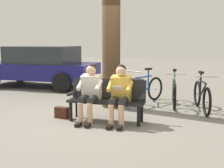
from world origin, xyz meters
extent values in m
plane|color=slate|center=(0.00, 0.00, 0.00)|extent=(40.00, 40.00, 0.00)
cube|color=black|center=(-0.20, 0.07, 0.42)|extent=(1.65, 0.68, 0.05)
cube|color=black|center=(-0.17, -0.11, 0.66)|extent=(1.60, 0.38, 0.42)
cube|color=black|center=(-0.95, -0.04, 0.56)|extent=(0.12, 0.40, 0.05)
cube|color=black|center=(0.55, 0.19, 0.56)|extent=(0.12, 0.40, 0.05)
cylinder|color=black|center=(-0.94, 0.13, 0.20)|extent=(0.07, 0.07, 0.40)
cylinder|color=black|center=(0.48, 0.35, 0.20)|extent=(0.07, 0.07, 0.40)
cylinder|color=black|center=(-0.89, -0.21, 0.20)|extent=(0.07, 0.07, 0.40)
cylinder|color=black|center=(0.53, 0.02, 0.20)|extent=(0.07, 0.07, 0.40)
cube|color=gold|center=(-0.51, 0.00, 0.71)|extent=(0.42, 0.36, 0.55)
sphere|color=#D8A884|center=(-0.52, 0.02, 1.06)|extent=(0.21, 0.21, 0.21)
sphere|color=black|center=(-0.51, -0.01, 1.10)|extent=(0.20, 0.20, 0.20)
cylinder|color=#262628|center=(-0.64, 0.19, 0.49)|extent=(0.21, 0.42, 0.15)
cylinder|color=#D8A884|center=(-0.67, 0.38, 0.23)|extent=(0.11, 0.11, 0.45)
cube|color=black|center=(-0.69, 0.48, 0.04)|extent=(0.12, 0.23, 0.07)
cylinder|color=gold|center=(-0.73, 0.09, 0.77)|extent=(0.14, 0.32, 0.23)
cylinder|color=#262628|center=(-0.44, 0.22, 0.49)|extent=(0.21, 0.42, 0.15)
cylinder|color=#D8A884|center=(-0.48, 0.41, 0.23)|extent=(0.11, 0.11, 0.45)
cube|color=black|center=(-0.49, 0.51, 0.04)|extent=(0.12, 0.23, 0.07)
cylinder|color=gold|center=(-0.33, 0.15, 0.77)|extent=(0.14, 0.32, 0.23)
cube|color=silver|center=(-0.56, 0.30, 0.77)|extent=(0.22, 0.15, 0.09)
cube|color=white|center=(0.12, 0.10, 0.71)|extent=(0.42, 0.36, 0.55)
sphere|color=#D8A884|center=(0.12, 0.12, 1.06)|extent=(0.21, 0.21, 0.21)
sphere|color=black|center=(0.12, 0.09, 1.10)|extent=(0.20, 0.20, 0.20)
cylinder|color=#262628|center=(-0.01, 0.29, 0.49)|extent=(0.21, 0.42, 0.15)
cylinder|color=#D8A884|center=(-0.04, 0.48, 0.23)|extent=(0.11, 0.11, 0.45)
cube|color=black|center=(-0.06, 0.58, 0.04)|extent=(0.12, 0.23, 0.07)
cylinder|color=white|center=(-0.10, 0.19, 0.77)|extent=(0.14, 0.32, 0.23)
cylinder|color=#262628|center=(0.19, 0.32, 0.49)|extent=(0.21, 0.42, 0.15)
cylinder|color=#D8A884|center=(0.16, 0.51, 0.23)|extent=(0.11, 0.11, 0.45)
cube|color=black|center=(0.14, 0.61, 0.04)|extent=(0.12, 0.23, 0.07)
cylinder|color=white|center=(0.30, 0.25, 0.77)|extent=(0.14, 0.32, 0.23)
cube|color=#3F1E14|center=(0.79, 0.23, 0.12)|extent=(0.30, 0.14, 0.24)
cylinder|color=#4C3823|center=(0.27, -1.22, 1.60)|extent=(0.45, 0.45, 3.20)
cylinder|color=slate|center=(-0.42, -1.16, 0.36)|extent=(0.36, 0.36, 0.72)
cylinder|color=black|center=(-0.42, -1.16, 0.74)|extent=(0.38, 0.38, 0.03)
torus|color=black|center=(-2.06, -1.23, 0.33)|extent=(0.28, 0.64, 0.66)
cylinder|color=silver|center=(-2.06, -1.23, 0.33)|extent=(0.07, 0.07, 0.06)
torus|color=black|center=(-1.71, -2.19, 0.33)|extent=(0.28, 0.64, 0.66)
cylinder|color=silver|center=(-1.71, -2.19, 0.33)|extent=(0.07, 0.07, 0.06)
cylinder|color=black|center=(-1.89, -1.71, 0.71)|extent=(0.25, 0.61, 0.04)
cylinder|color=black|center=(-1.91, -1.63, 0.51)|extent=(0.24, 0.57, 0.43)
cylinder|color=black|center=(-1.83, -1.88, 0.63)|extent=(0.04, 0.04, 0.55)
cube|color=black|center=(-1.83, -1.88, 0.91)|extent=(0.16, 0.24, 0.05)
cylinder|color=#B2B2B7|center=(-2.03, -1.32, 0.88)|extent=(0.46, 0.19, 0.03)
torus|color=black|center=(-1.29, -1.49, 0.33)|extent=(0.22, 0.66, 0.66)
cylinder|color=silver|center=(-1.29, -1.49, 0.33)|extent=(0.06, 0.07, 0.06)
torus|color=black|center=(-1.04, -2.48, 0.33)|extent=(0.22, 0.66, 0.66)
cylinder|color=silver|center=(-1.04, -2.48, 0.33)|extent=(0.06, 0.07, 0.06)
cylinder|color=#337238|center=(-1.17, -1.98, 0.71)|extent=(0.19, 0.62, 0.04)
cylinder|color=#337238|center=(-1.18, -1.91, 0.51)|extent=(0.18, 0.59, 0.43)
cylinder|color=#337238|center=(-1.12, -2.16, 0.63)|extent=(0.04, 0.04, 0.55)
cube|color=black|center=(-1.12, -2.16, 0.91)|extent=(0.14, 0.24, 0.05)
cylinder|color=#B2B2B7|center=(-1.26, -1.59, 0.88)|extent=(0.47, 0.15, 0.03)
torus|color=black|center=(-0.17, -1.51, 0.33)|extent=(0.28, 0.64, 0.66)
cylinder|color=silver|center=(-0.17, -1.51, 0.33)|extent=(0.07, 0.07, 0.06)
torus|color=black|center=(-0.52, -2.47, 0.33)|extent=(0.28, 0.64, 0.66)
cylinder|color=silver|center=(-0.52, -2.47, 0.33)|extent=(0.07, 0.07, 0.06)
cylinder|color=#1E519E|center=(-0.34, -1.99, 0.71)|extent=(0.25, 0.61, 0.04)
cylinder|color=#1E519E|center=(-0.32, -1.92, 0.51)|extent=(0.24, 0.57, 0.43)
cylinder|color=#1E519E|center=(-0.41, -2.17, 0.63)|extent=(0.04, 0.04, 0.55)
cube|color=black|center=(-0.41, -2.17, 0.91)|extent=(0.16, 0.24, 0.05)
cylinder|color=#B2B2B7|center=(-0.20, -1.61, 0.88)|extent=(0.46, 0.19, 0.03)
cube|color=navy|center=(4.06, -3.10, 0.59)|extent=(4.42, 2.40, 0.55)
cube|color=#262D33|center=(3.86, -3.13, 1.17)|extent=(2.53, 1.98, 0.60)
cylinder|color=black|center=(5.54, -3.79, 0.32)|extent=(0.67, 0.31, 0.64)
cylinder|color=black|center=(2.57, -2.41, 0.32)|extent=(0.67, 0.31, 0.64)
cylinder|color=black|center=(2.84, -4.19, 0.32)|extent=(0.67, 0.31, 0.64)
camera|label=1|loc=(-2.76, 5.38, 1.68)|focal=46.60mm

